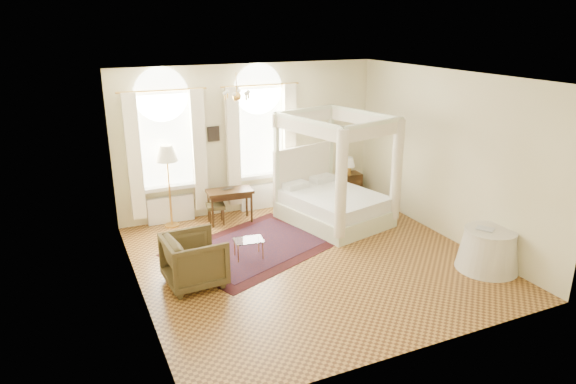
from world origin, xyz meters
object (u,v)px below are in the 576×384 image
(writing_desk, at_px, (230,195))
(armchair, at_px, (194,260))
(canopy_bed, at_px, (335,199))
(stool, at_px, (216,208))
(coffee_table, at_px, (248,241))
(side_table, at_px, (488,250))
(floor_lamp, at_px, (167,158))
(nightstand, at_px, (351,185))

(writing_desk, xyz_separation_m, armchair, (-1.41, -2.41, -0.19))
(canopy_bed, bearing_deg, writing_desk, 155.30)
(stool, distance_m, coffee_table, 1.88)
(stool, bearing_deg, side_table, -47.17)
(canopy_bed, distance_m, floor_lamp, 3.62)
(armchair, distance_m, coffee_table, 1.28)
(stool, bearing_deg, nightstand, 4.25)
(writing_desk, bearing_deg, coffee_table, -98.10)
(coffee_table, bearing_deg, nightstand, 31.72)
(coffee_table, height_order, side_table, side_table)
(armchair, height_order, side_table, armchair)
(armchair, xyz_separation_m, coffee_table, (1.15, 0.56, -0.11))
(canopy_bed, bearing_deg, armchair, -157.05)
(armchair, relative_size, side_table, 0.88)
(coffee_table, bearing_deg, side_table, -30.19)
(writing_desk, distance_m, floor_lamp, 1.53)
(coffee_table, bearing_deg, stool, 91.52)
(nightstand, xyz_separation_m, floor_lamp, (-4.42, 0.00, 1.19))
(writing_desk, relative_size, stool, 2.32)
(stool, height_order, coffee_table, stool)
(floor_lamp, height_order, side_table, floor_lamp)
(coffee_table, bearing_deg, canopy_bed, 21.46)
(canopy_bed, relative_size, writing_desk, 2.51)
(stool, xyz_separation_m, coffee_table, (0.05, -1.88, -0.03))
(coffee_table, relative_size, floor_lamp, 0.32)
(nightstand, distance_m, stool, 3.53)
(writing_desk, bearing_deg, side_table, -49.44)
(nightstand, distance_m, coffee_table, 4.08)
(armchair, relative_size, floor_lamp, 0.54)
(nightstand, bearing_deg, side_table, -87.18)
(canopy_bed, distance_m, side_table, 3.35)
(floor_lamp, bearing_deg, writing_desk, -13.55)
(canopy_bed, distance_m, writing_desk, 2.26)
(coffee_table, distance_m, floor_lamp, 2.63)
(canopy_bed, height_order, coffee_table, canopy_bed)
(armchair, bearing_deg, stool, -27.27)
(canopy_bed, height_order, floor_lamp, canopy_bed)
(floor_lamp, distance_m, side_table, 6.42)
(side_table, bearing_deg, canopy_bed, 114.17)
(nightstand, height_order, coffee_table, nightstand)
(canopy_bed, distance_m, coffee_table, 2.49)
(nightstand, bearing_deg, canopy_bed, -133.15)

